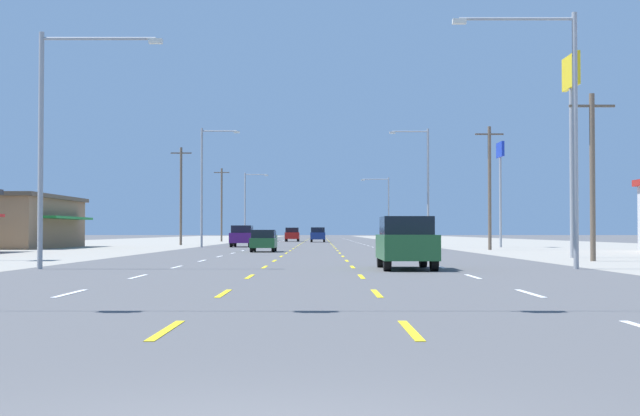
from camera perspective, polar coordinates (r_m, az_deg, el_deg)
name	(u,v)px	position (r m, az deg, el deg)	size (l,w,h in m)	color
ground_plane	(310,249)	(71.69, -0.65, -2.67)	(572.00, 572.00, 0.00)	#4C4C4F
lot_apron_left	(5,249)	(75.99, -19.68, -2.51)	(28.00, 440.00, 0.01)	gray
lot_apron_right	(614,249)	(75.69, 18.45, -2.52)	(28.00, 440.00, 0.01)	gray
lane_markings	(312,243)	(110.18, -0.52, -2.27)	(10.64, 227.60, 0.01)	white
suv_inner_right_nearest	(402,242)	(33.39, 5.29, -2.20)	(1.98, 4.90, 1.98)	#235B2D
hatchback_inner_left_near	(259,241)	(61.68, -3.95, -2.12)	(1.72, 3.90, 1.54)	#235B2D
suv_far_left_mid	(238,236)	(81.92, -5.33, -1.80)	(1.98, 4.90, 1.98)	#4C196B
suv_center_turn_midfar	(313,234)	(118.43, -0.43, -1.72)	(1.98, 4.90, 1.98)	navy
suv_inner_left_far	(288,234)	(125.51, -2.09, -1.71)	(1.98, 4.90, 1.98)	red
sedan_far_left_farther	(266,236)	(132.91, -3.49, -1.82)	(1.80, 4.50, 1.46)	#235B2D
pole_sign_right_row_1	(566,100)	(49.82, 15.62, 6.76)	(0.24, 2.73, 10.95)	gray
pole_sign_right_row_2	(496,167)	(81.20, 11.28, 2.63)	(0.24, 2.55, 9.47)	gray
streetlight_left_row_0	(50,128)	(35.08, -17.02, 4.94)	(4.70, 0.26, 9.02)	gray
streetlight_right_row_0	(557,118)	(34.89, 15.05, 5.62)	(4.75, 0.26, 9.77)	gray
streetlight_left_row_1	(201,180)	(79.71, -7.72, 1.82)	(3.48, 0.26, 10.70)	gray
streetlight_right_row_1	(420,180)	(79.60, 6.49, 1.81)	(3.56, 0.26, 10.65)	gray
streetlight_left_row_2	(243,202)	(124.93, -5.01, 0.37)	(3.39, 0.26, 9.74)	gray
streetlight_right_row_2	(381,204)	(124.84, 3.98, 0.24)	(4.00, 0.26, 9.07)	gray
utility_pole_right_row_0	(588,173)	(44.28, 16.90, 2.16)	(2.20, 0.26, 8.06)	brown
utility_pole_right_row_1	(485,186)	(69.47, 10.61, 1.43)	(2.20, 0.26, 9.57)	brown
utility_pole_left_row_2	(176,194)	(93.84, -9.26, 0.88)	(2.20, 0.26, 10.28)	brown
utility_pole_left_row_3	(217,203)	(126.67, -6.66, 0.29)	(2.20, 0.26, 10.46)	brown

